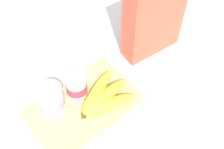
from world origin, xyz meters
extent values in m
plane|color=white|center=(0.00, 0.00, 0.00)|extent=(2.40, 2.40, 0.00)
cube|color=tan|center=(0.00, 0.00, 0.01)|extent=(0.32, 0.20, 0.02)
cube|color=#D85138|center=(0.32, 0.04, 0.14)|extent=(0.20, 0.09, 0.29)
cylinder|color=white|center=(-0.07, 0.05, 0.06)|extent=(0.07, 0.07, 0.09)
cylinder|color=pink|center=(-0.07, 0.05, 0.06)|extent=(0.07, 0.07, 0.04)
cylinder|color=silver|center=(-0.07, 0.05, 0.11)|extent=(0.08, 0.08, 0.00)
cylinder|color=white|center=(0.01, 0.04, 0.05)|extent=(0.06, 0.06, 0.08)
cylinder|color=#DB384C|center=(0.01, 0.04, 0.05)|extent=(0.06, 0.06, 0.03)
cylinder|color=silver|center=(0.01, 0.04, 0.10)|extent=(0.06, 0.06, 0.00)
ellipsoid|color=yellow|center=(0.05, -0.06, 0.03)|extent=(0.16, 0.08, 0.03)
ellipsoid|color=yellow|center=(0.06, -0.03, 0.04)|extent=(0.17, 0.04, 0.04)
ellipsoid|color=yellow|center=(0.05, 0.00, 0.03)|extent=(0.17, 0.10, 0.03)
cylinder|color=brown|center=(-0.02, -0.03, 0.02)|extent=(0.01, 0.01, 0.02)
camera|label=1|loc=(-0.23, -0.39, 0.76)|focal=47.48mm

